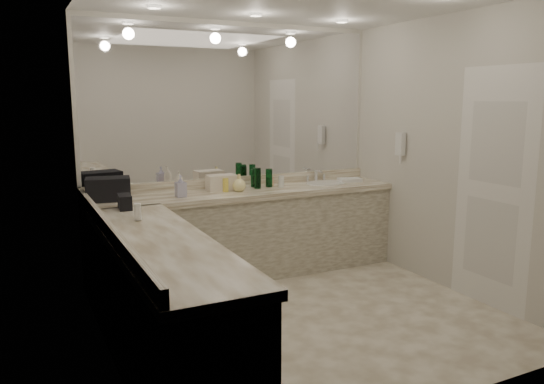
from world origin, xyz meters
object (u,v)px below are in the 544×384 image
sink (326,184)px  wall_phone (400,144)px  soap_bottle_b (181,186)px  soap_bottle_a (179,183)px  black_toiletry_bag (108,188)px  hand_towel (350,180)px  cream_cosmetic_case (221,182)px  soap_bottle_c (239,183)px

sink → wall_phone: 0.91m
sink → soap_bottle_b: bearing=-177.8°
sink → wall_phone: bearing=-39.6°
soap_bottle_a → black_toiletry_bag: bearing=-178.0°
hand_towel → cream_cosmetic_case: bearing=175.8°
soap_bottle_b → black_toiletry_bag: bearing=169.5°
soap_bottle_a → wall_phone: bearing=-14.5°
soap_bottle_a → soap_bottle_b: 0.15m
cream_cosmetic_case → soap_bottle_b: 0.50m
wall_phone → soap_bottle_a: bearing=165.5°
sink → soap_bottle_c: (-1.05, -0.03, 0.09)m
soap_bottle_b → wall_phone: bearing=-10.9°
soap_bottle_a → cream_cosmetic_case: bearing=2.5°
wall_phone → soap_bottle_c: bearing=164.2°
cream_cosmetic_case → soap_bottle_a: size_ratio=1.27×
wall_phone → soap_bottle_a: wall_phone is taller
wall_phone → soap_bottle_c: wall_phone is taller
cream_cosmetic_case → soap_bottle_b: (-0.48, -0.16, 0.02)m
black_toiletry_bag → soap_bottle_c: black_toiletry_bag is taller
cream_cosmetic_case → soap_bottle_a: bearing=-175.1°
soap_bottle_a → soap_bottle_b: size_ratio=1.09×
hand_towel → soap_bottle_c: size_ratio=1.39×
soap_bottle_a → soap_bottle_c: size_ratio=1.30×
black_toiletry_bag → wall_phone: bearing=-10.8°
wall_phone → soap_bottle_b: bearing=169.1°
black_toiletry_bag → soap_bottle_b: bearing=-10.5°
black_toiletry_bag → soap_bottle_b: black_toiletry_bag is taller
wall_phone → black_toiletry_bag: size_ratio=0.61×
hand_towel → soap_bottle_b: (-1.97, -0.05, 0.08)m
sink → black_toiletry_bag: bearing=178.6°
cream_cosmetic_case → soap_bottle_c: (0.14, -0.13, 0.00)m
black_toiletry_bag → soap_bottle_b: size_ratio=1.87×
black_toiletry_bag → cream_cosmetic_case: size_ratio=1.34×
soap_bottle_c → sink: bearing=1.8°
wall_phone → soap_bottle_c: size_ratio=1.37×
soap_bottle_c → soap_bottle_a: bearing=169.2°
soap_bottle_b → hand_towel: bearing=1.5°
black_toiletry_bag → sink: bearing=-1.4°
wall_phone → soap_bottle_b: size_ratio=1.15×
wall_phone → hand_towel: size_ratio=0.98×
sink → soap_bottle_a: size_ratio=1.92×
cream_cosmetic_case → soap_bottle_c: 0.19m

